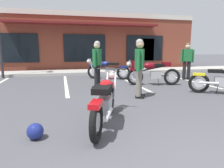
{
  "coord_description": "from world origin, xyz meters",
  "views": [
    {
      "loc": [
        -1.46,
        -1.21,
        1.4
      ],
      "look_at": [
        -0.29,
        3.48,
        0.55
      ],
      "focal_mm": 32.13,
      "sensor_mm": 36.0,
      "label": 1
    }
  ],
  "objects_px": {
    "person_by_back_row": "(97,62)",
    "motorcycle_red_sportbike": "(108,69)",
    "helmet_on_pavement": "(35,131)",
    "motorcycle_silver_naked": "(151,72)",
    "person_in_black_shirt": "(139,65)",
    "person_near_building": "(187,59)",
    "motorcycle_foreground_classic": "(105,100)"
  },
  "relations": [
    {
      "from": "person_near_building",
      "to": "person_in_black_shirt",
      "type": "bearing_deg",
      "value": -141.0
    },
    {
      "from": "motorcycle_foreground_classic",
      "to": "motorcycle_red_sportbike",
      "type": "distance_m",
      "value": 5.75
    },
    {
      "from": "motorcycle_silver_naked",
      "to": "person_near_building",
      "type": "xyz_separation_m",
      "value": [
        2.24,
        0.97,
        0.42
      ]
    },
    {
      "from": "motorcycle_silver_naked",
      "to": "person_near_building",
      "type": "distance_m",
      "value": 2.48
    },
    {
      "from": "motorcycle_red_sportbike",
      "to": "motorcycle_foreground_classic",
      "type": "bearing_deg",
      "value": -103.43
    },
    {
      "from": "motorcycle_red_sportbike",
      "to": "person_in_black_shirt",
      "type": "distance_m",
      "value": 3.8
    },
    {
      "from": "person_near_building",
      "to": "helmet_on_pavement",
      "type": "height_order",
      "value": "person_near_building"
    },
    {
      "from": "motorcycle_foreground_classic",
      "to": "person_by_back_row",
      "type": "relative_size",
      "value": 1.2
    },
    {
      "from": "motorcycle_foreground_classic",
      "to": "person_in_black_shirt",
      "type": "xyz_separation_m",
      "value": [
        1.39,
        1.82,
        0.49
      ]
    },
    {
      "from": "person_by_back_row",
      "to": "helmet_on_pavement",
      "type": "xyz_separation_m",
      "value": [
        -1.66,
        -3.86,
        -0.82
      ]
    },
    {
      "from": "motorcycle_foreground_classic",
      "to": "motorcycle_silver_naked",
      "type": "xyz_separation_m",
      "value": [
        2.6,
        3.64,
        0.07
      ]
    },
    {
      "from": "motorcycle_red_sportbike",
      "to": "person_near_building",
      "type": "distance_m",
      "value": 3.67
    },
    {
      "from": "motorcycle_foreground_classic",
      "to": "helmet_on_pavement",
      "type": "height_order",
      "value": "motorcycle_foreground_classic"
    },
    {
      "from": "person_by_back_row",
      "to": "helmet_on_pavement",
      "type": "bearing_deg",
      "value": -113.27
    },
    {
      "from": "helmet_on_pavement",
      "to": "motorcycle_silver_naked",
      "type": "bearing_deg",
      "value": 46.49
    },
    {
      "from": "motorcycle_silver_naked",
      "to": "helmet_on_pavement",
      "type": "relative_size",
      "value": 7.99
    },
    {
      "from": "helmet_on_pavement",
      "to": "person_by_back_row",
      "type": "bearing_deg",
      "value": 66.73
    },
    {
      "from": "motorcycle_silver_naked",
      "to": "person_near_building",
      "type": "height_order",
      "value": "person_near_building"
    },
    {
      "from": "motorcycle_red_sportbike",
      "to": "person_in_black_shirt",
      "type": "bearing_deg",
      "value": -89.09
    },
    {
      "from": "person_in_black_shirt",
      "to": "helmet_on_pavement",
      "type": "distance_m",
      "value": 3.48
    },
    {
      "from": "person_near_building",
      "to": "motorcycle_foreground_classic",
      "type": "bearing_deg",
      "value": -136.38
    },
    {
      "from": "person_in_black_shirt",
      "to": "person_near_building",
      "type": "height_order",
      "value": "same"
    },
    {
      "from": "motorcycle_silver_naked",
      "to": "person_by_back_row",
      "type": "bearing_deg",
      "value": -176.37
    },
    {
      "from": "motorcycle_foreground_classic",
      "to": "person_by_back_row",
      "type": "distance_m",
      "value": 3.57
    },
    {
      "from": "motorcycle_silver_naked",
      "to": "person_in_black_shirt",
      "type": "height_order",
      "value": "person_in_black_shirt"
    },
    {
      "from": "helmet_on_pavement",
      "to": "person_in_black_shirt",
      "type": "bearing_deg",
      "value": 40.1
    },
    {
      "from": "person_in_black_shirt",
      "to": "person_near_building",
      "type": "relative_size",
      "value": 1.0
    },
    {
      "from": "motorcycle_silver_naked",
      "to": "person_by_back_row",
      "type": "height_order",
      "value": "person_by_back_row"
    },
    {
      "from": "person_by_back_row",
      "to": "motorcycle_red_sportbike",
      "type": "bearing_deg",
      "value": 67.41
    },
    {
      "from": "person_in_black_shirt",
      "to": "helmet_on_pavement",
      "type": "relative_size",
      "value": 6.44
    },
    {
      "from": "motorcycle_silver_naked",
      "to": "helmet_on_pavement",
      "type": "distance_m",
      "value": 5.52
    },
    {
      "from": "person_near_building",
      "to": "helmet_on_pavement",
      "type": "bearing_deg",
      "value": -140.52
    }
  ]
}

